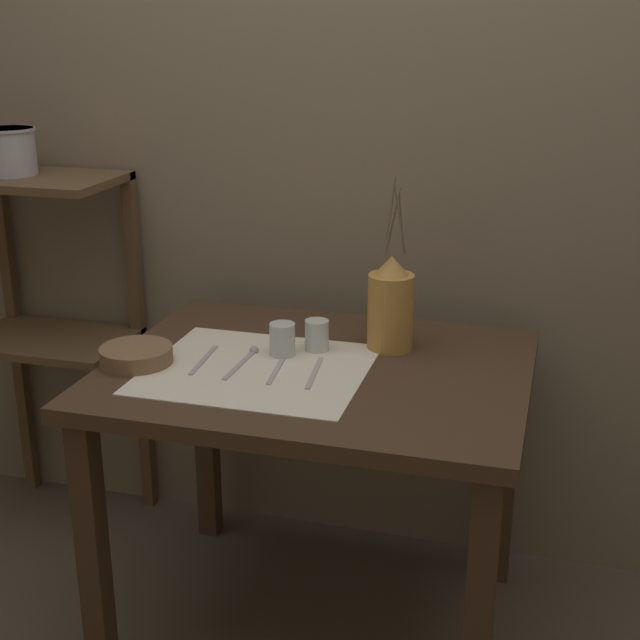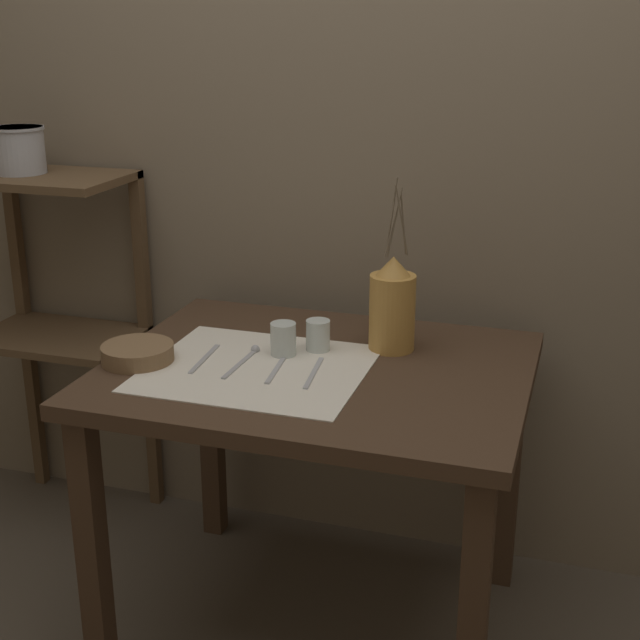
# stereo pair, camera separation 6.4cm
# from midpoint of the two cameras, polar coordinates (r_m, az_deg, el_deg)

# --- Properties ---
(ground_plane) EXTENTS (12.00, 12.00, 0.00)m
(ground_plane) POSITION_cam_midpoint_polar(r_m,az_deg,el_deg) (2.60, -0.91, -18.81)
(ground_plane) COLOR brown
(stone_wall_back) EXTENTS (7.00, 0.06, 2.40)m
(stone_wall_back) POSITION_cam_midpoint_polar(r_m,az_deg,el_deg) (2.59, 2.31, 10.21)
(stone_wall_back) COLOR #7A6B56
(stone_wall_back) RESTS_ON ground_plane
(wooden_table) EXTENTS (1.04, 0.83, 0.77)m
(wooden_table) POSITION_cam_midpoint_polar(r_m,az_deg,el_deg) (2.26, -1.00, -5.50)
(wooden_table) COLOR #422D1E
(wooden_table) RESTS_ON ground_plane
(wooden_shelf_unit) EXTENTS (0.49, 0.33, 1.14)m
(wooden_shelf_unit) POSITION_cam_midpoint_polar(r_m,az_deg,el_deg) (2.90, -17.38, 2.12)
(wooden_shelf_unit) COLOR brown
(wooden_shelf_unit) RESTS_ON ground_plane
(linen_cloth) EXTENTS (0.53, 0.48, 0.00)m
(linen_cloth) POSITION_cam_midpoint_polar(r_m,az_deg,el_deg) (2.20, -4.86, -3.14)
(linen_cloth) COLOR silver
(linen_cloth) RESTS_ON wooden_table
(pitcher_with_flowers) EXTENTS (0.12, 0.12, 0.45)m
(pitcher_with_flowers) POSITION_cam_midpoint_polar(r_m,az_deg,el_deg) (2.29, 3.75, 0.91)
(pitcher_with_flowers) COLOR #B7843D
(pitcher_with_flowers) RESTS_ON wooden_table
(wooden_bowl) EXTENTS (0.18, 0.18, 0.04)m
(wooden_bowl) POSITION_cam_midpoint_polar(r_m,az_deg,el_deg) (2.27, -12.46, -2.23)
(wooden_bowl) COLOR brown
(wooden_bowl) RESTS_ON wooden_table
(glass_tumbler_near) EXTENTS (0.07, 0.07, 0.08)m
(glass_tumbler_near) POSITION_cam_midpoint_polar(r_m,az_deg,el_deg) (2.26, -3.23, -1.25)
(glass_tumbler_near) COLOR silver
(glass_tumbler_near) RESTS_ON wooden_table
(glass_tumbler_far) EXTENTS (0.06, 0.06, 0.08)m
(glass_tumbler_far) POSITION_cam_midpoint_polar(r_m,az_deg,el_deg) (2.30, -1.00, -0.98)
(glass_tumbler_far) COLOR silver
(glass_tumbler_far) RESTS_ON wooden_table
(knife_center) EXTENTS (0.03, 0.20, 0.00)m
(knife_center) POSITION_cam_midpoint_polar(r_m,az_deg,el_deg) (2.26, -8.27, -2.55)
(knife_center) COLOR #A8A8AD
(knife_center) RESTS_ON wooden_table
(spoon_inner) EXTENTS (0.02, 0.21, 0.02)m
(spoon_inner) POSITION_cam_midpoint_polar(r_m,az_deg,el_deg) (2.27, -5.41, -2.32)
(spoon_inner) COLOR #A8A8AD
(spoon_inner) RESTS_ON wooden_table
(spoon_outer) EXTENTS (0.04, 0.21, 0.02)m
(spoon_outer) POSITION_cam_midpoint_polar(r_m,az_deg,el_deg) (2.24, -3.24, -2.53)
(spoon_outer) COLOR #A8A8AD
(spoon_outer) RESTS_ON wooden_table
(fork_outer) EXTENTS (0.03, 0.20, 0.00)m
(fork_outer) POSITION_cam_midpoint_polar(r_m,az_deg,el_deg) (2.16, -1.21, -3.41)
(fork_outer) COLOR #A8A8AD
(fork_outer) RESTS_ON wooden_table
(metal_pot_large) EXTENTS (0.16, 0.16, 0.14)m
(metal_pot_large) POSITION_cam_midpoint_polar(r_m,az_deg,el_deg) (2.82, -19.90, 10.18)
(metal_pot_large) COLOR #A8A8AD
(metal_pot_large) RESTS_ON wooden_shelf_unit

